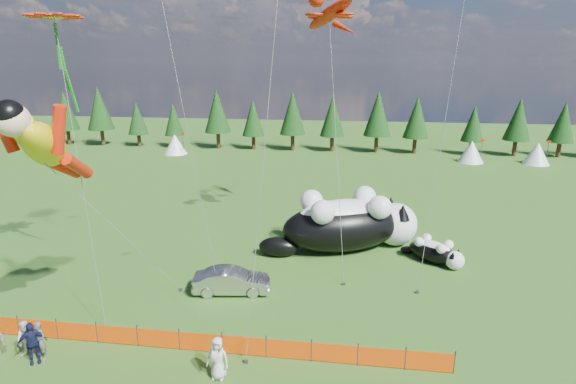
% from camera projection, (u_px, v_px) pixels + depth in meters
% --- Properties ---
extents(ground, '(160.00, 160.00, 0.00)m').
position_uv_depth(ground, '(220.00, 316.00, 23.19)').
color(ground, '#103309').
rests_on(ground, ground).
extents(safety_fence, '(22.06, 0.06, 1.10)m').
position_uv_depth(safety_fence, '(201.00, 342.00, 20.20)').
color(safety_fence, '#262626').
rests_on(safety_fence, ground).
extents(tree_line, '(90.00, 4.00, 8.00)m').
position_uv_depth(tree_line, '(306.00, 123.00, 64.86)').
color(tree_line, black).
rests_on(tree_line, ground).
extents(festival_tents, '(50.00, 3.20, 2.80)m').
position_uv_depth(festival_tents, '(385.00, 149.00, 59.40)').
color(festival_tents, white).
rests_on(festival_tents, ground).
extents(cat_large, '(10.92, 6.86, 4.12)m').
position_uv_depth(cat_large, '(350.00, 222.00, 30.93)').
color(cat_large, black).
rests_on(cat_large, ground).
extents(cat_small, '(3.77, 3.30, 1.61)m').
position_uv_depth(cat_small, '(435.00, 252.00, 29.13)').
color(cat_small, black).
rests_on(cat_small, ground).
extents(car, '(4.49, 2.14, 1.42)m').
position_uv_depth(car, '(232.00, 281.00, 25.35)').
color(car, silver).
rests_on(car, ground).
extents(spectator_a, '(0.73, 0.55, 1.79)m').
position_uv_depth(spectator_a, '(39.00, 341.00, 19.62)').
color(spectator_a, '#515156').
rests_on(spectator_a, ground).
extents(spectator_b, '(0.91, 0.59, 1.79)m').
position_uv_depth(spectator_b, '(27.00, 339.00, 19.72)').
color(spectator_b, silver).
rests_on(spectator_b, ground).
extents(spectator_c, '(1.28, 1.13, 1.96)m').
position_uv_depth(spectator_c, '(32.00, 343.00, 19.33)').
color(spectator_c, '#141737').
rests_on(spectator_c, ground).
extents(spectator_e, '(0.94, 0.64, 1.89)m').
position_uv_depth(spectator_e, '(218.00, 358.00, 18.40)').
color(spectator_e, silver).
rests_on(spectator_e, ground).
extents(superhero_kite, '(6.93, 8.08, 12.41)m').
position_uv_depth(superhero_kite, '(45.00, 145.00, 19.12)').
color(superhero_kite, '#D5BC0B').
rests_on(superhero_kite, ground).
extents(gecko_kite, '(6.77, 11.52, 17.81)m').
position_uv_depth(gecko_kite, '(330.00, 14.00, 29.70)').
color(gecko_kite, red).
rests_on(gecko_kite, ground).
extents(flower_kite, '(5.57, 6.67, 15.95)m').
position_uv_depth(flower_kite, '(54.00, 20.00, 22.86)').
color(flower_kite, red).
rests_on(flower_kite, ground).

